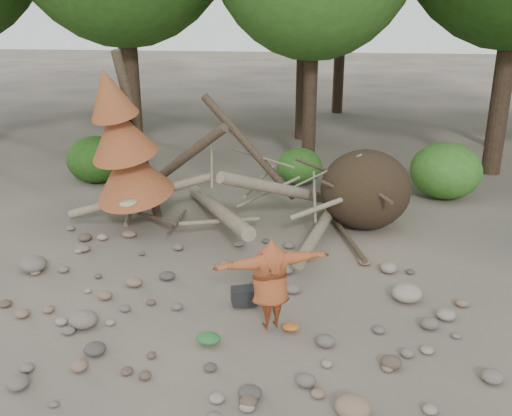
# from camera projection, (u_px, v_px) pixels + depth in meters

# --- Properties ---
(ground) EXTENTS (120.00, 120.00, 0.00)m
(ground) POSITION_uv_depth(u_px,v_px,m) (232.00, 305.00, 10.56)
(ground) COLOR #514C44
(ground) RESTS_ON ground
(deadfall_pile) EXTENTS (8.55, 5.24, 3.30)m
(deadfall_pile) POSITION_uv_depth(u_px,v_px,m) (341.00, 191.00, 13.95)
(deadfall_pile) COLOR #332619
(deadfall_pile) RESTS_ON ground
(dead_conifer) EXTENTS (2.06, 2.16, 4.35)m
(dead_conifer) POSITION_uv_depth(u_px,v_px,m) (124.00, 147.00, 13.38)
(dead_conifer) COLOR #4C3F30
(dead_conifer) RESTS_ON ground
(bush_left) EXTENTS (1.80, 1.80, 1.44)m
(bush_left) POSITION_uv_depth(u_px,v_px,m) (96.00, 159.00, 17.71)
(bush_left) COLOR #234F15
(bush_left) RESTS_ON ground
(bush_mid) EXTENTS (1.40, 1.40, 1.12)m
(bush_mid) POSITION_uv_depth(u_px,v_px,m) (300.00, 166.00, 17.56)
(bush_mid) COLOR #2E641D
(bush_mid) RESTS_ON ground
(bush_right) EXTENTS (2.00, 2.00, 1.60)m
(bush_right) POSITION_uv_depth(u_px,v_px,m) (446.00, 171.00, 16.22)
(bush_right) COLOR #3A7725
(bush_right) RESTS_ON ground
(frisbee_thrower) EXTENTS (3.42, 1.29, 2.27)m
(frisbee_thrower) POSITION_uv_depth(u_px,v_px,m) (270.00, 284.00, 9.47)
(frisbee_thrower) COLOR #964321
(frisbee_thrower) RESTS_ON ground
(backpack) EXTENTS (0.53, 0.43, 0.31)m
(backpack) POSITION_uv_depth(u_px,v_px,m) (244.00, 299.00, 10.49)
(backpack) COLOR black
(backpack) RESTS_ON ground
(cloth_green) EXTENTS (0.40, 0.33, 0.15)m
(cloth_green) POSITION_uv_depth(u_px,v_px,m) (209.00, 341.00, 9.31)
(cloth_green) COLOR #28642E
(cloth_green) RESTS_ON ground
(cloth_orange) EXTENTS (0.29, 0.24, 0.11)m
(cloth_orange) POSITION_uv_depth(u_px,v_px,m) (290.00, 329.00, 9.69)
(cloth_orange) COLOR #B6591F
(cloth_orange) RESTS_ON ground
(boulder_front_left) EXTENTS (0.49, 0.44, 0.30)m
(boulder_front_left) POSITION_uv_depth(u_px,v_px,m) (83.00, 319.00, 9.81)
(boulder_front_left) COLOR #6E655C
(boulder_front_left) RESTS_ON ground
(boulder_front_right) EXTENTS (0.49, 0.44, 0.30)m
(boulder_front_right) POSITION_uv_depth(u_px,v_px,m) (353.00, 407.00, 7.67)
(boulder_front_right) COLOR #836852
(boulder_front_right) RESTS_ON ground
(boulder_mid_right) EXTENTS (0.56, 0.51, 0.34)m
(boulder_mid_right) POSITION_uv_depth(u_px,v_px,m) (407.00, 293.00, 10.66)
(boulder_mid_right) COLOR gray
(boulder_mid_right) RESTS_ON ground
(boulder_mid_left) EXTENTS (0.58, 0.52, 0.35)m
(boulder_mid_left) POSITION_uv_depth(u_px,v_px,m) (33.00, 264.00, 11.85)
(boulder_mid_left) COLOR #696158
(boulder_mid_left) RESTS_ON ground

